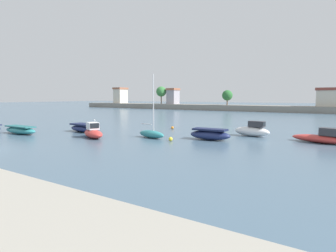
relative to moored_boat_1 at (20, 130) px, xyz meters
name	(u,v)px	position (x,y,z in m)	size (l,w,h in m)	color
moored_boat_1	(20,130)	(0.00, 0.00, 0.00)	(5.37, 1.60, 0.92)	teal
moored_boat_2	(85,128)	(4.85, 5.19, 0.04)	(5.01, 2.37, 1.00)	navy
moored_boat_3	(93,132)	(9.45, 2.41, 0.13)	(4.25, 3.04, 1.61)	#C63833
moored_boat_4	(151,133)	(14.61, 5.64, 0.02)	(3.72, 1.80, 6.56)	teal
moored_boat_5	(210,134)	(20.27, 7.74, 0.09)	(4.25, 1.76, 1.12)	navy
moored_boat_6	(252,130)	(23.12, 12.54, 0.19)	(4.06, 1.88, 1.67)	white
moored_boat_7	(323,138)	(29.90, 11.58, 0.05)	(5.46, 2.74, 1.44)	#C63833
mooring_buoy_0	(172,128)	(12.27, 13.56, -0.25)	(0.38, 0.38, 0.38)	orange
mooring_buoy_2	(171,139)	(17.42, 4.92, -0.24)	(0.40, 0.40, 0.40)	yellow
mooring_buoy_3	(95,120)	(-5.77, 16.50, -0.30)	(0.27, 0.27, 0.27)	white
distant_shoreline	(270,104)	(13.13, 65.61, 1.89)	(132.62, 6.72, 8.28)	gray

